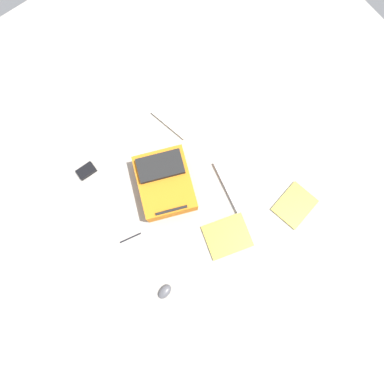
{
  "coord_description": "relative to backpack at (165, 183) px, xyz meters",
  "views": [
    {
      "loc": [
        -0.32,
        0.25,
        1.99
      ],
      "look_at": [
        -0.01,
        0.01,
        0.02
      ],
      "focal_mm": 30.75,
      "sensor_mm": 36.0,
      "label": 1
    }
  ],
  "objects": [
    {
      "name": "backpack",
      "position": [
        0.0,
        0.0,
        0.0
      ],
      "size": [
        0.47,
        0.43,
        0.19
      ],
      "color": "orange",
      "rests_on": "ground_plane"
    },
    {
      "name": "book_comic",
      "position": [
        -0.47,
        -0.11,
        -0.07
      ],
      "size": [
        0.28,
        0.31,
        0.02
      ],
      "color": "silver",
      "rests_on": "ground_plane"
    },
    {
      "name": "cable_coil",
      "position": [
        0.16,
        0.39,
        -0.08
      ],
      "size": [
        0.11,
        0.11,
        0.01
      ],
      "primitive_type": "torus",
      "color": "silver",
      "rests_on": "ground_plane"
    },
    {
      "name": "laptop",
      "position": [
        -0.26,
        -0.39,
        -0.07
      ],
      "size": [
        0.39,
        0.3,
        0.03
      ],
      "color": "#929296",
      "rests_on": "ground_plane"
    },
    {
      "name": "book_blue",
      "position": [
        0.33,
        -0.34,
        -0.07
      ],
      "size": [
        0.32,
        0.27,
        0.02
      ],
      "color": "silver",
      "rests_on": "ground_plane"
    },
    {
      "name": "ground_plane",
      "position": [
        -0.12,
        -0.12,
        -0.08
      ],
      "size": [
        3.55,
        3.55,
        0.0
      ],
      "primitive_type": "plane",
      "color": "gray"
    },
    {
      "name": "power_brick",
      "position": [
        0.37,
        0.34,
        -0.07
      ],
      "size": [
        0.07,
        0.11,
        0.03
      ],
      "primitive_type": "cube",
      "rotation": [
        0.0,
        0.0,
        -0.02
      ],
      "color": "black",
      "rests_on": "ground_plane"
    },
    {
      "name": "book_manual",
      "position": [
        -0.57,
        -0.55,
        -0.07
      ],
      "size": [
        0.23,
        0.27,
        0.02
      ],
      "color": "silver",
      "rests_on": "ground_plane"
    },
    {
      "name": "pen_black",
      "position": [
        -0.13,
        0.36,
        -0.08
      ],
      "size": [
        0.04,
        0.13,
        0.01
      ],
      "primitive_type": "cylinder",
      "rotation": [
        1.57,
        0.0,
        -0.22
      ],
      "color": "black",
      "rests_on": "ground_plane"
    },
    {
      "name": "computer_mouse",
      "position": [
        -0.5,
        0.38,
        -0.07
      ],
      "size": [
        0.07,
        0.1,
        0.04
      ],
      "primitive_type": "ellipsoid",
      "rotation": [
        0.0,
        0.0,
        0.22
      ],
      "color": "#4C4C51",
      "rests_on": "ground_plane"
    }
  ]
}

